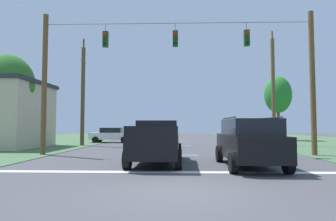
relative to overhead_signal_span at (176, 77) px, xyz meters
name	(u,v)px	position (x,y,z in m)	size (l,w,h in m)	color
ground_plane	(177,191)	(0.00, -8.97, -4.59)	(120.00, 120.00, 0.00)	#47474C
stop_bar_stripe	(177,172)	(0.00, -5.98, -4.59)	(13.75, 0.45, 0.01)	white
lane_dash_0	(177,155)	(0.00, 0.02, -4.59)	(0.15, 2.50, 0.01)	white
lane_dash_1	(176,146)	(0.00, 7.96, -4.59)	(0.15, 2.50, 0.01)	white
lane_dash_2	(176,142)	(0.00, 13.43, -4.59)	(0.15, 2.50, 0.01)	white
lane_dash_3	(176,140)	(0.00, 18.14, -4.59)	(0.15, 2.50, 0.01)	white
overhead_signal_span	(176,77)	(0.00, 0.00, 0.00)	(16.12, 0.31, 8.44)	brown
pickup_truck	(157,142)	(-0.92, -3.48, -3.63)	(2.34, 5.42, 1.95)	black
suv_black	(249,141)	(3.00, -4.63, -3.53)	(2.21, 4.80, 2.05)	black
distant_car_crossing_white	(111,135)	(-6.67, 12.25, -3.80)	(4.36, 2.15, 1.52)	silver
distant_car_oncoming	(159,137)	(-1.39, 5.81, -3.80)	(2.28, 4.42, 1.52)	black
utility_pole_mid_right	(273,90)	(8.52, 8.34, 0.25)	(0.33, 1.83, 10.12)	brown
utility_pole_near_left	(83,94)	(-8.15, 7.64, -0.10)	(0.34, 1.98, 9.35)	brown
tree_roadside_right	(278,95)	(12.05, 17.03, 0.78)	(3.13, 3.13, 7.59)	brown
tree_roadside_far_right	(8,86)	(-12.54, 3.96, 0.08)	(3.76, 3.76, 7.05)	brown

